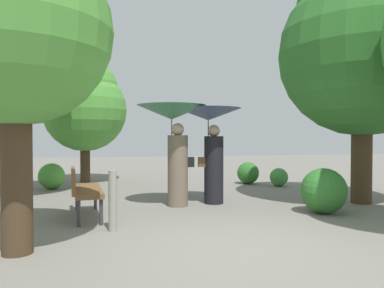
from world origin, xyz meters
The scene contains 13 objects.
ground_plane centered at (0.00, 0.00, 0.00)m, with size 40.00×40.00×0.00m, color slate.
person_left centered at (-0.47, 2.67, 1.52)m, with size 1.38×1.38×2.01m.
person_right centered at (0.31, 2.81, 1.47)m, with size 1.36×1.36×1.98m.
park_bench centered at (-2.16, 1.96, 0.51)m, with size 0.67×1.55×0.83m.
tree_near_left centered at (-3.74, 4.39, 3.20)m, with size 2.63×2.63×4.81m.
tree_mid_left centered at (-2.54, 6.94, 2.36)m, with size 2.48×2.48×3.75m.
tree_mid_right centered at (3.42, 2.24, 3.38)m, with size 3.43×3.43×5.32m.
tree_far_back centered at (-2.74, 0.08, 2.89)m, with size 2.29×2.29×4.30m.
bush_path_left centered at (2.10, 1.46, 0.41)m, with size 0.82×0.82×0.82m, color #2D6B28.
bush_path_right centered at (2.82, 4.97, 0.25)m, with size 0.50×0.50×0.50m, color #428C3D.
bush_behind_bench centered at (-3.28, 5.59, 0.34)m, with size 0.68×0.68×0.68m, color #4C9338.
bush_far_side centered at (2.16, 5.62, 0.32)m, with size 0.64×0.64×0.64m, color #2D6B28.
path_marker_post centered at (-1.64, 0.94, 0.45)m, with size 0.12×0.12×0.90m, color gray.
Camera 1 is at (-1.55, -4.64, 1.42)m, focal length 34.68 mm.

